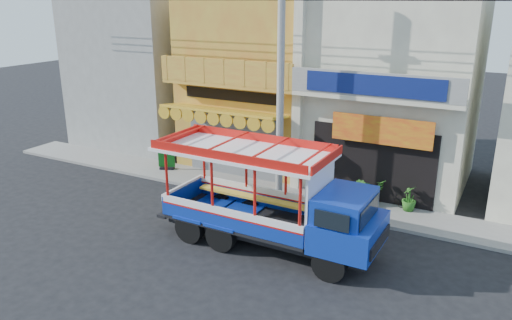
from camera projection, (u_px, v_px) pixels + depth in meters
The scene contains 12 objects.
ground at pixel (262, 245), 15.60m from camera, with size 90.00×90.00×0.00m, color black.
sidewalk at pixel (310, 200), 18.93m from camera, with size 30.00×2.00×0.12m, color slate.
shophouse_left at pixel (265, 73), 22.79m from camera, with size 6.00×7.50×8.24m.
shophouse_right at pixel (397, 83), 20.10m from camera, with size 6.00×6.75×8.24m.
party_pilaster at pixel (298, 91), 18.87m from camera, with size 0.35×0.30×8.00m, color #C0B79E.
filler_building_left at pixel (146, 69), 26.06m from camera, with size 6.00×6.00×7.60m, color gray.
utility_pole at pixel (285, 69), 17.19m from camera, with size 28.00×0.26×9.00m.
songthaew_truck at pixel (283, 203), 14.80m from camera, with size 7.01×2.45×3.26m.
green_sign at pixel (167, 159), 22.04m from camera, with size 0.70×0.55×1.11m.
potted_plant_a at pixel (372, 191), 18.31m from camera, with size 0.86×0.74×0.95m, color #28621C.
potted_plant_b at pixel (360, 194), 18.05m from camera, with size 0.53×0.43×0.97m, color #28621C.
potted_plant_c at pixel (409, 198), 17.73m from camera, with size 0.52×0.52×0.93m, color #28621C.
Camera 1 is at (6.45, -12.43, 7.37)m, focal length 35.00 mm.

